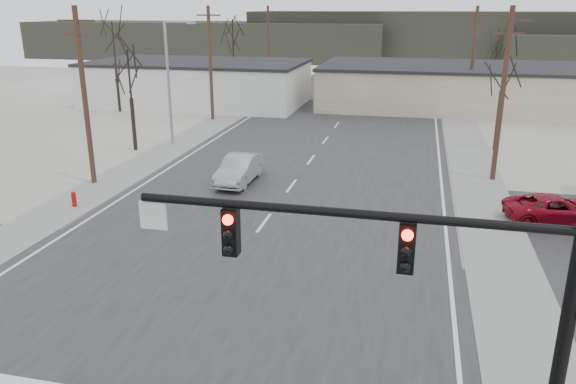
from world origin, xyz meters
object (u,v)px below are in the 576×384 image
Objects in this scene: traffic_signal_mast at (462,297)px; car_far_a at (371,90)px; car_far_b at (355,86)px; sedan_crossing at (239,169)px; car_parked_red at (556,209)px; fire_hydrant at (74,199)px.

traffic_signal_mast is 56.06m from car_far_a.
car_far_a is at bearing 96.66° from traffic_signal_mast.
sedan_crossing is at bearing -104.30° from car_far_b.
car_far_b is 43.64m from car_parked_red.
sedan_crossing is at bearing 40.39° from fire_hydrant.
car_far_a is at bearing 74.31° from fire_hydrant.
sedan_crossing is at bearing 69.73° from car_parked_red.
traffic_signal_mast is at bearing -38.13° from fire_hydrant.
car_far_b is at bearing 8.25° from car_parked_red.
car_far_b is 0.92× the size of car_parked_red.
fire_hydrant is 9.27m from sedan_crossing.
fire_hydrant is 0.19× the size of car_far_a.
traffic_signal_mast is 23.39m from fire_hydrant.
car_parked_red is at bearing -81.52° from car_far_b.
car_far_b is (-2.22, 3.12, 0.06)m from car_far_a.
sedan_crossing is at bearing 118.66° from traffic_signal_mast.
traffic_signal_mast is at bearing -92.38° from car_far_b.
sedan_crossing is 1.02× the size of car_parked_red.
traffic_signal_mast reaches higher than car_far_b.
car_far_b is (-8.70, 58.67, -3.89)m from traffic_signal_mast.
car_far_b reaches higher than car_far_a.
traffic_signal_mast is 1.86× the size of sedan_crossing.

